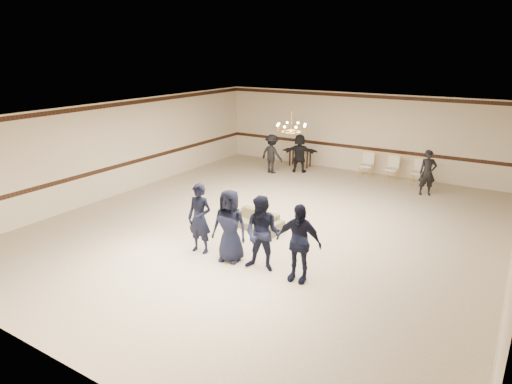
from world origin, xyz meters
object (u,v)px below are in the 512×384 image
settee (255,220)px  console_table (300,157)px  banquet_chair_right (419,172)px  boy_a (200,219)px  adult_right (428,173)px  banquet_chair_left (366,165)px  boy_b (230,226)px  banquet_chair_mid (392,169)px  boy_c (263,234)px  adult_left (272,154)px  boy_d (298,243)px  chandelier (292,121)px  adult_mid (299,153)px

settee → console_table: (-2.04, 6.95, 0.15)m
settee → banquet_chair_right: 7.37m
boy_a → adult_right: (3.80, 7.71, -0.09)m
settee → banquet_chair_left: size_ratio=1.68×
boy_b → banquet_chair_right: bearing=65.6°
banquet_chair_mid → boy_c: bearing=-92.8°
boy_a → boy_c: 1.80m
boy_b → settee: bearing=96.2°
boy_c → adult_left: boy_c is taller
boy_d → banquet_chair_left: bearing=94.4°
adult_right → banquet_chair_mid: 1.85m
adult_right → boy_b: bearing=-136.7°
chandelier → adult_mid: (-1.94, 4.57, -2.08)m
adult_mid → chandelier: bearing=93.4°
adult_mid → adult_right: (5.10, -0.40, 0.00)m
settee → boy_a: bearing=-90.7°
settee → banquet_chair_left: banquet_chair_left is taller
banquet_chair_mid → boy_b: bearing=-98.6°
adult_mid → adult_right: size_ratio=1.00×
boy_a → chandelier: bearing=74.5°
boy_b → banquet_chair_mid: boy_b is taller
boy_b → adult_right: size_ratio=1.11×
boy_c → settee: boy_c is taller
boy_a → banquet_chair_right: 9.38m
boy_c → banquet_chair_mid: boy_c is taller
boy_d → adult_right: bearing=77.3°
console_table → boy_c: bearing=-71.6°
boy_a → adult_left: 7.73m
chandelier → settee: 3.05m
adult_left → banquet_chair_right: size_ratio=1.61×
boy_d → banquet_chair_mid: bearing=87.9°
boy_d → adult_right: boy_d is taller
chandelier → boy_c: size_ratio=0.53×
boy_d → boy_b: bearing=175.4°
adult_mid → console_table: bearing=-85.3°
banquet_chair_left → banquet_chair_right: same height
chandelier → boy_d: size_ratio=0.53×
boy_a → banquet_chair_right: (3.31, 8.77, -0.39)m
adult_left → banquet_chair_right: 5.68m
boy_b → adult_left: bearing=103.7°
adult_mid → console_table: adult_mid is taller
boy_d → banquet_chair_mid: (-0.39, 8.77, -0.39)m
settee → boy_c: bearing=-45.3°
banquet_chair_mid → banquet_chair_right: 1.00m
boy_d → adult_left: (-4.90, 7.41, -0.09)m
banquet_chair_left → settee: bearing=-101.5°
boy_b → console_table: boy_b is taller
chandelier → boy_c: chandelier is taller
boy_b → banquet_chair_right: 9.11m
boy_c → banquet_chair_right: size_ratio=1.79×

